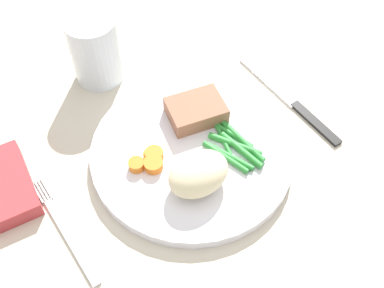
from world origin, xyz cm
name	(u,v)px	position (x,y,z in cm)	size (l,w,h in cm)	color
dining_table	(193,147)	(0.00, 0.00, 1.00)	(120.00, 90.00, 2.00)	beige
dinner_plate	(192,152)	(-1.36, -1.59, 2.80)	(26.69, 26.69, 1.60)	white
meat_portion	(196,110)	(2.25, 2.62, 4.82)	(7.49, 5.63, 2.44)	#936047
mashed_potatoes	(198,174)	(-3.76, -6.39, 5.81)	(7.85, 5.86, 4.41)	beige
carrot_slices	(151,160)	(-6.96, -0.41, 4.17)	(4.85, 3.91, 1.22)	orange
green_beans	(234,145)	(3.23, -4.49, 3.99)	(5.75, 10.99, 0.87)	#2D8C38
fork	(65,230)	(-20.06, -1.84, 2.20)	(1.44, 16.60, 0.40)	silver
knife	(290,100)	(15.90, -1.87, 2.20)	(1.70, 20.50, 0.64)	black
water_glass	(96,54)	(-4.22, 18.63, 6.37)	(7.23, 7.23, 10.28)	silver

